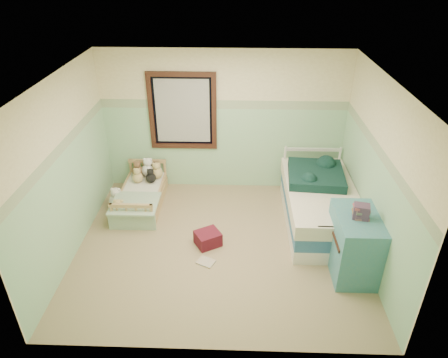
{
  "coord_description": "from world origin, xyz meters",
  "views": [
    {
      "loc": [
        0.23,
        -4.73,
        3.86
      ],
      "look_at": [
        0.05,
        0.35,
        0.95
      ],
      "focal_mm": 32.35,
      "sensor_mm": 36.0,
      "label": 1
    }
  ],
  "objects_px": {
    "dresser": "(354,244)",
    "red_pillow": "(208,238)",
    "toddler_bed_frame": "(142,201)",
    "twin_bed_frame": "(318,218)",
    "plush_floor_tan": "(120,212)",
    "plush_floor_cream": "(117,201)",
    "floor_book": "(206,262)"
  },
  "relations": [
    {
      "from": "plush_floor_tan",
      "to": "floor_book",
      "type": "distance_m",
      "value": 1.8
    },
    {
      "from": "toddler_bed_frame",
      "to": "plush_floor_tan",
      "type": "xyz_separation_m",
      "value": [
        -0.27,
        -0.41,
        0.04
      ]
    },
    {
      "from": "toddler_bed_frame",
      "to": "red_pillow",
      "type": "relative_size",
      "value": 3.98
    },
    {
      "from": "red_pillow",
      "to": "plush_floor_cream",
      "type": "bearing_deg",
      "value": 149.95
    },
    {
      "from": "twin_bed_frame",
      "to": "floor_book",
      "type": "distance_m",
      "value": 2.0
    },
    {
      "from": "plush_floor_tan",
      "to": "twin_bed_frame",
      "type": "distance_m",
      "value": 3.2
    },
    {
      "from": "plush_floor_cream",
      "to": "dresser",
      "type": "distance_m",
      "value": 3.88
    },
    {
      "from": "dresser",
      "to": "toddler_bed_frame",
      "type": "bearing_deg",
      "value": 154.87
    },
    {
      "from": "toddler_bed_frame",
      "to": "dresser",
      "type": "height_order",
      "value": "dresser"
    },
    {
      "from": "dresser",
      "to": "red_pillow",
      "type": "bearing_deg",
      "value": 166.47
    },
    {
      "from": "twin_bed_frame",
      "to": "floor_book",
      "type": "xyz_separation_m",
      "value": [
        -1.73,
        -1.0,
        -0.1
      ]
    },
    {
      "from": "plush_floor_cream",
      "to": "plush_floor_tan",
      "type": "relative_size",
      "value": 1.05
    },
    {
      "from": "plush_floor_tan",
      "to": "dresser",
      "type": "bearing_deg",
      "value": -17.42
    },
    {
      "from": "plush_floor_cream",
      "to": "red_pillow",
      "type": "bearing_deg",
      "value": -30.05
    },
    {
      "from": "twin_bed_frame",
      "to": "dresser",
      "type": "xyz_separation_m",
      "value": [
        0.26,
        -1.07,
        0.33
      ]
    },
    {
      "from": "plush_floor_cream",
      "to": "red_pillow",
      "type": "height_order",
      "value": "plush_floor_cream"
    },
    {
      "from": "plush_floor_cream",
      "to": "dresser",
      "type": "relative_size",
      "value": 0.29
    },
    {
      "from": "plush_floor_cream",
      "to": "twin_bed_frame",
      "type": "xyz_separation_m",
      "value": [
        3.34,
        -0.34,
        -0.02
      ]
    },
    {
      "from": "dresser",
      "to": "red_pillow",
      "type": "xyz_separation_m",
      "value": [
        -1.99,
        0.48,
        -0.34
      ]
    },
    {
      "from": "toddler_bed_frame",
      "to": "dresser",
      "type": "distance_m",
      "value": 3.55
    },
    {
      "from": "toddler_bed_frame",
      "to": "twin_bed_frame",
      "type": "height_order",
      "value": "twin_bed_frame"
    },
    {
      "from": "dresser",
      "to": "floor_book",
      "type": "xyz_separation_m",
      "value": [
        -1.99,
        0.07,
        -0.43
      ]
    },
    {
      "from": "plush_floor_cream",
      "to": "floor_book",
      "type": "xyz_separation_m",
      "value": [
        1.61,
        -1.34,
        -0.12
      ]
    },
    {
      "from": "plush_floor_cream",
      "to": "floor_book",
      "type": "height_order",
      "value": "plush_floor_cream"
    },
    {
      "from": "toddler_bed_frame",
      "to": "floor_book",
      "type": "relative_size",
      "value": 5.81
    },
    {
      "from": "dresser",
      "to": "red_pillow",
      "type": "height_order",
      "value": "dresser"
    },
    {
      "from": "twin_bed_frame",
      "to": "plush_floor_cream",
      "type": "bearing_deg",
      "value": 174.18
    },
    {
      "from": "plush_floor_cream",
      "to": "twin_bed_frame",
      "type": "relative_size",
      "value": 0.13
    },
    {
      "from": "plush_floor_tan",
      "to": "dresser",
      "type": "xyz_separation_m",
      "value": [
        3.47,
        -1.09,
        0.32
      ]
    },
    {
      "from": "toddler_bed_frame",
      "to": "red_pillow",
      "type": "distance_m",
      "value": 1.58
    },
    {
      "from": "twin_bed_frame",
      "to": "dresser",
      "type": "bearing_deg",
      "value": -76.21
    },
    {
      "from": "twin_bed_frame",
      "to": "plush_floor_tan",
      "type": "bearing_deg",
      "value": 179.7
    }
  ]
}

